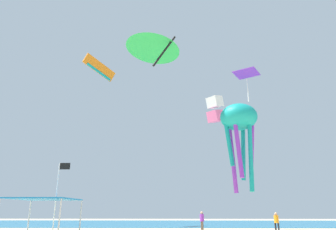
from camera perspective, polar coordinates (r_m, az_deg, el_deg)
name	(u,v)px	position (r m, az deg, el deg)	size (l,w,h in m)	color
ocean_strip	(161,223)	(46.16, -1.32, -19.47)	(110.00, 25.33, 0.03)	#1E6B93
canopy_tent	(45,201)	(16.06, -21.97, -14.61)	(2.72, 3.03, 2.28)	#B2B2B7
person_near_tent	(202,219)	(30.62, 6.33, -18.66)	(0.39, 0.43, 1.66)	brown
person_leftmost	(276,220)	(28.86, 19.51, -17.99)	(0.38, 0.38, 1.59)	black
banner_flag	(58,195)	(17.56, -19.86, -13.90)	(0.61, 0.06, 4.19)	silver
kite_box_white	(215,109)	(32.22, 8.77, 1.07)	(1.94, 1.94, 2.92)	white
kite_delta_green	(153,45)	(26.16, -2.73, 12.80)	(6.21, 6.19, 3.73)	green
kite_diamond_purple	(246,75)	(43.75, 14.39, 7.24)	(4.17, 4.17, 4.15)	purple
kite_parafoil_orange	(99,68)	(41.97, -12.67, 8.54)	(3.82, 3.22, 2.87)	orange
kite_octopus_teal	(239,122)	(23.20, 13.05, -1.19)	(3.03, 3.03, 6.42)	teal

